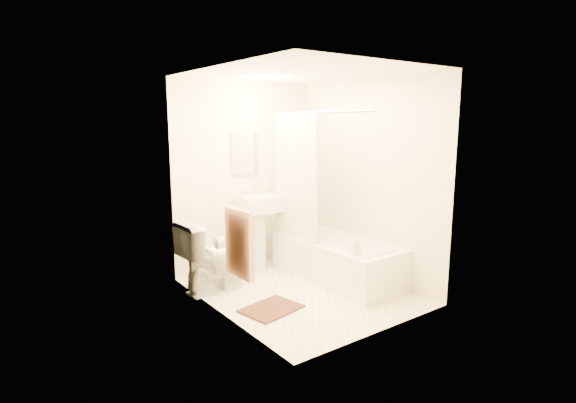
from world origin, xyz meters
TOP-DOWN VIEW (x-y plane):
  - floor at (0.00, 0.00)m, footprint 2.40×2.40m
  - ceiling at (0.00, 0.00)m, footprint 2.40×2.40m
  - wall_back at (0.00, 1.20)m, footprint 2.00×0.02m
  - wall_left at (-1.00, 0.00)m, footprint 0.02×2.40m
  - wall_right at (1.00, 0.00)m, footprint 0.02×2.40m
  - mirror at (0.00, 1.18)m, footprint 0.40×0.03m
  - curtain_rod at (0.30, 0.10)m, footprint 0.03×1.70m
  - shower_curtain at (0.30, 0.50)m, footprint 0.04×0.80m
  - towel_bar at (-0.96, -0.25)m, footprint 0.02×0.60m
  - towel at (-0.93, -0.25)m, footprint 0.06×0.45m
  - toilet_paper at (-0.93, 0.12)m, footprint 0.11×0.12m
  - toilet at (-0.75, 0.63)m, footprint 0.84×0.51m
  - sink at (0.06, 0.95)m, footprint 0.55×0.45m
  - bathtub at (0.63, 0.11)m, footprint 0.74×1.69m
  - bath_mat at (-0.55, -0.21)m, footprint 0.65×0.54m
  - soap_bottle at (0.40, -0.45)m, footprint 0.11×0.11m
  - scrub_brush at (0.55, 0.64)m, footprint 0.12×0.20m

SIDE VIEW (x-z plane):
  - floor at x=0.00m, z-range 0.00..0.00m
  - bath_mat at x=-0.55m, z-range 0.00..0.02m
  - bathtub at x=0.63m, z-range 0.00..0.48m
  - toilet at x=-0.75m, z-range 0.00..0.80m
  - scrub_brush at x=0.55m, z-range 0.48..0.52m
  - sink at x=0.06m, z-range 0.00..1.05m
  - soap_bottle at x=0.40m, z-range 0.48..0.66m
  - toilet_paper at x=-0.93m, z-range 0.64..0.76m
  - towel at x=-0.93m, z-range 0.45..1.11m
  - towel_bar at x=-0.96m, z-range 1.09..1.11m
  - wall_back at x=0.00m, z-range 0.00..2.40m
  - wall_left at x=-1.00m, z-range 0.00..2.40m
  - wall_right at x=1.00m, z-range 0.00..2.40m
  - shower_curtain at x=0.30m, z-range 0.44..2.00m
  - mirror at x=0.00m, z-range 1.23..1.77m
  - curtain_rod at x=0.30m, z-range 1.98..2.02m
  - ceiling at x=0.00m, z-range 2.40..2.40m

